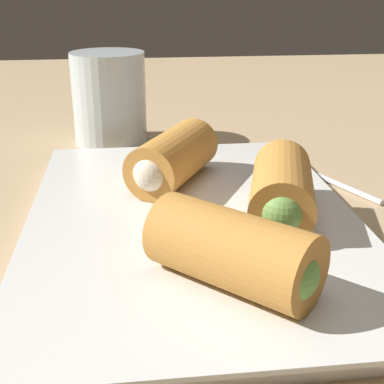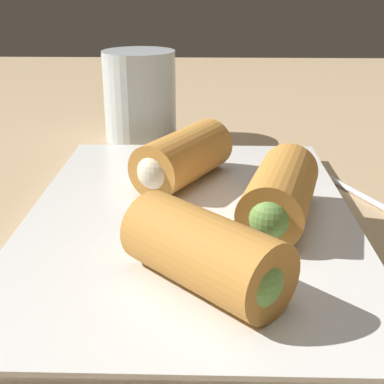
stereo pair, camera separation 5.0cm
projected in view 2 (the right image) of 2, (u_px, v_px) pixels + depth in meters
table_surface at (207, 262)px, 36.86cm from camera, size 180.00×140.00×2.00cm
serving_plate at (192, 224)px, 38.42cm from camera, size 33.05×23.24×1.50cm
roll_front_left at (282, 195)px, 35.85cm from camera, size 10.29×6.64×4.29cm
roll_front_right at (182, 158)px, 43.02cm from camera, size 10.19×8.26×4.29cm
roll_back_left at (206, 255)px, 28.24cm from camera, size 9.55×9.63×4.29cm
drinking_glass at (141, 96)px, 58.96cm from camera, size 7.95×7.95×9.80cm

